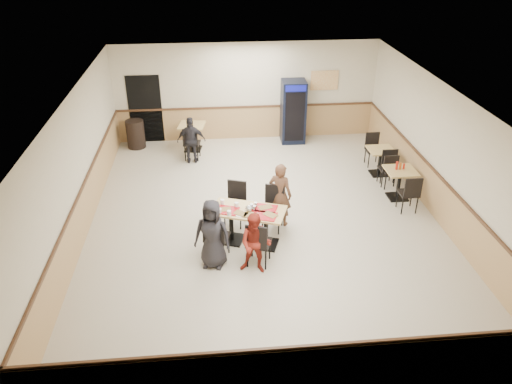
{
  "coord_description": "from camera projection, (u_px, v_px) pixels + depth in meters",
  "views": [
    {
      "loc": [
        -1.14,
        -9.81,
        6.13
      ],
      "look_at": [
        -0.24,
        -0.5,
        1.01
      ],
      "focal_mm": 35.0,
      "sensor_mm": 36.0,
      "label": 1
    }
  ],
  "objects": [
    {
      "name": "back_table",
      "position": [
        192.0,
        133.0,
        14.87
      ],
      "size": [
        0.86,
        0.86,
        0.8
      ],
      "rotation": [
        0.0,
        0.0,
        -0.16
      ],
      "color": "black",
      "rests_on": "ground"
    },
    {
      "name": "trash_bin",
      "position": [
        136.0,
        134.0,
        15.08
      ],
      "size": [
        0.54,
        0.54,
        0.86
      ],
      "primitive_type": "cylinder",
      "color": "black",
      "rests_on": "ground"
    },
    {
      "name": "diner_man_opposite",
      "position": [
        280.0,
        194.0,
        11.1
      ],
      "size": [
        0.65,
        0.58,
        1.5
      ],
      "primitive_type": "imported",
      "rotation": [
        0.0,
        0.0,
        2.63
      ],
      "color": "brown",
      "rests_on": "ground"
    },
    {
      "name": "lone_diner",
      "position": [
        191.0,
        140.0,
        14.01
      ],
      "size": [
        0.8,
        0.36,
        1.36
      ],
      "primitive_type": "imported",
      "rotation": [
        0.0,
        0.0,
        3.11
      ],
      "color": "black",
      "rests_on": "ground"
    },
    {
      "name": "room_shell",
      "position": [
        318.0,
        149.0,
        13.7
      ],
      "size": [
        10.0,
        10.0,
        10.0
      ],
      "color": "silver",
      "rests_on": "ground"
    },
    {
      "name": "side_table_near_chair_north",
      "position": [
        391.0,
        169.0,
        12.81
      ],
      "size": [
        0.45,
        0.45,
        0.98
      ],
      "primitive_type": null,
      "rotation": [
        0.0,
        0.0,
        0.01
      ],
      "color": "black",
      "rests_on": "ground"
    },
    {
      "name": "main_table",
      "position": [
        248.0,
        221.0,
        10.51
      ],
      "size": [
        1.69,
        1.22,
        0.82
      ],
      "rotation": [
        0.0,
        0.0,
        -0.34
      ],
      "color": "black",
      "rests_on": "ground"
    },
    {
      "name": "diner_woman_right",
      "position": [
        256.0,
        244.0,
        9.6
      ],
      "size": [
        0.74,
        0.65,
        1.29
      ],
      "primitive_type": "imported",
      "rotation": [
        0.0,
        0.0,
        -0.29
      ],
      "color": "maroon",
      "rests_on": "ground"
    },
    {
      "name": "condiment_caddy",
      "position": [
        400.0,
        166.0,
        12.14
      ],
      "size": [
        0.23,
        0.06,
        0.2
      ],
      "color": "red",
      "rests_on": "side_table_near"
    },
    {
      "name": "main_chairs",
      "position": [
        246.0,
        222.0,
        10.54
      ],
      "size": [
        1.86,
        2.13,
        1.03
      ],
      "rotation": [
        0.0,
        0.0,
        -0.34
      ],
      "color": "black",
      "rests_on": "ground"
    },
    {
      "name": "tabletop_clutter",
      "position": [
        248.0,
        210.0,
        10.32
      ],
      "size": [
        1.38,
        0.87,
        0.12
      ],
      "rotation": [
        0.0,
        0.0,
        -0.34
      ],
      "color": "#A90B12",
      "rests_on": "main_table"
    },
    {
      "name": "side_table_far_chair_north",
      "position": [
        374.0,
        150.0,
        13.96
      ],
      "size": [
        0.44,
        0.44,
        0.93
      ],
      "primitive_type": null,
      "rotation": [
        0.0,
        0.0,
        0.02
      ],
      "color": "black",
      "rests_on": "ground"
    },
    {
      "name": "side_table_near",
      "position": [
        399.0,
        179.0,
        12.26
      ],
      "size": [
        0.72,
        0.72,
        0.77
      ],
      "rotation": [
        0.0,
        0.0,
        0.01
      ],
      "color": "black",
      "rests_on": "ground"
    },
    {
      "name": "side_table_far",
      "position": [
        380.0,
        158.0,
        13.43
      ],
      "size": [
        0.7,
        0.7,
        0.74
      ],
      "rotation": [
        0.0,
        0.0,
        0.02
      ],
      "color": "black",
      "rests_on": "ground"
    },
    {
      "name": "back_table_chair_lone",
      "position": [
        192.0,
        142.0,
        14.32
      ],
      "size": [
        0.54,
        0.54,
        1.01
      ],
      "primitive_type": null,
      "rotation": [
        0.0,
        0.0,
        2.98
      ],
      "color": "black",
      "rests_on": "ground"
    },
    {
      "name": "side_table_far_chair_south",
      "position": [
        387.0,
        168.0,
        12.93
      ],
      "size": [
        0.44,
        0.44,
        0.93
      ],
      "primitive_type": null,
      "rotation": [
        0.0,
        0.0,
        3.16
      ],
      "color": "black",
      "rests_on": "ground"
    },
    {
      "name": "diner_woman_left",
      "position": [
        212.0,
        234.0,
        9.74
      ],
      "size": [
        0.81,
        0.64,
        1.47
      ],
      "primitive_type": "imported",
      "rotation": [
        0.0,
        0.0,
        -0.27
      ],
      "color": "black",
      "rests_on": "ground"
    },
    {
      "name": "side_table_near_chair_south",
      "position": [
        408.0,
        192.0,
        11.74
      ],
      "size": [
        0.45,
        0.45,
        0.98
      ],
      "primitive_type": null,
      "rotation": [
        0.0,
        0.0,
        3.15
      ],
      "color": "black",
      "rests_on": "ground"
    },
    {
      "name": "pepsi_cooler",
      "position": [
        293.0,
        112.0,
        15.27
      ],
      "size": [
        0.74,
        0.75,
        1.92
      ],
      "rotation": [
        0.0,
        0.0,
        -0.02
      ],
      "color": "black",
      "rests_on": "ground"
    },
    {
      "name": "ground",
      "position": [
        264.0,
        219.0,
        11.6
      ],
      "size": [
        10.0,
        10.0,
        0.0
      ],
      "primitive_type": "plane",
      "color": "beige",
      "rests_on": "ground"
    }
  ]
}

